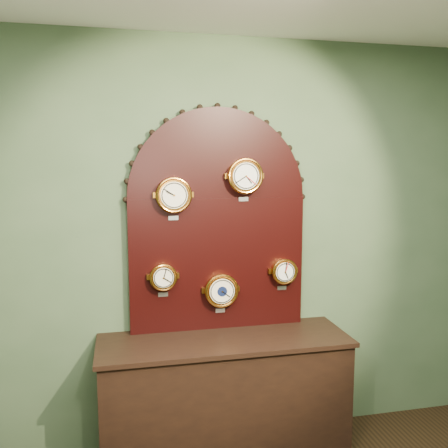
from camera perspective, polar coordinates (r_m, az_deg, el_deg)
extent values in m
plane|color=#455D3F|center=(3.30, -0.93, -2.54)|extent=(4.00, 0.00, 4.00)
cube|color=black|center=(3.38, 0.08, -20.32)|extent=(1.60, 0.50, 0.80)
cube|color=black|center=(3.28, -0.75, -4.76)|extent=(1.20, 0.06, 0.90)
cylinder|color=black|center=(3.21, -0.77, 3.12)|extent=(1.20, 0.06, 1.20)
cylinder|color=orange|center=(3.10, -6.06, 3.49)|extent=(0.22, 0.08, 0.22)
torus|color=orange|center=(3.07, -5.99, 3.44)|extent=(0.23, 0.02, 0.23)
cylinder|color=#F1E6CC|center=(3.06, -5.98, 3.44)|extent=(0.17, 0.01, 0.17)
cube|color=silver|center=(3.14, -6.07, 0.72)|extent=(0.06, 0.01, 0.03)
cylinder|color=orange|center=(3.18, 2.47, 5.76)|extent=(0.22, 0.08, 0.22)
torus|color=orange|center=(3.15, 2.62, 5.74)|extent=(0.24, 0.02, 0.24)
cylinder|color=white|center=(3.15, 2.65, 5.74)|extent=(0.18, 0.01, 0.18)
cube|color=silver|center=(3.22, 2.35, 2.99)|extent=(0.07, 0.01, 0.03)
cylinder|color=orange|center=(3.18, -7.29, -6.24)|extent=(0.17, 0.08, 0.17)
torus|color=orange|center=(3.15, -7.24, -6.38)|extent=(0.18, 0.02, 0.18)
cylinder|color=#F1E6CC|center=(3.14, -7.23, -6.41)|extent=(0.13, 0.01, 0.13)
cube|color=silver|center=(3.23, -7.29, -8.36)|extent=(0.06, 0.01, 0.03)
cylinder|color=orange|center=(3.26, -0.37, -7.87)|extent=(0.21, 0.08, 0.21)
torus|color=orange|center=(3.23, -0.25, -8.02)|extent=(0.23, 0.02, 0.23)
cylinder|color=#F1E6CC|center=(3.23, -0.22, -8.06)|extent=(0.17, 0.01, 0.17)
cube|color=silver|center=(3.33, -0.45, -10.30)|extent=(0.07, 0.01, 0.03)
cylinder|color=#0D163A|center=(3.22, -0.21, -8.07)|extent=(0.07, 0.00, 0.07)
cylinder|color=orange|center=(3.35, 7.10, -5.57)|extent=(0.17, 0.08, 0.17)
torus|color=orange|center=(3.32, 7.29, -5.69)|extent=(0.18, 0.02, 0.18)
cylinder|color=white|center=(3.32, 7.33, -5.72)|extent=(0.13, 0.01, 0.13)
cube|color=silver|center=(3.41, 6.93, -7.59)|extent=(0.07, 0.01, 0.03)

